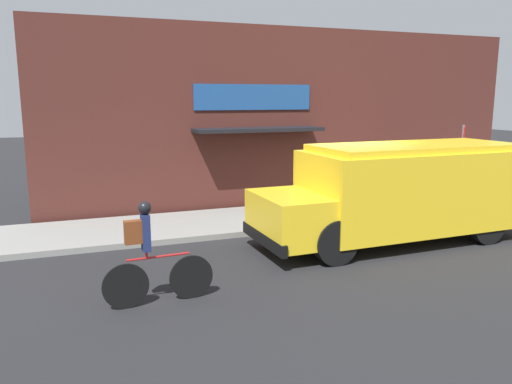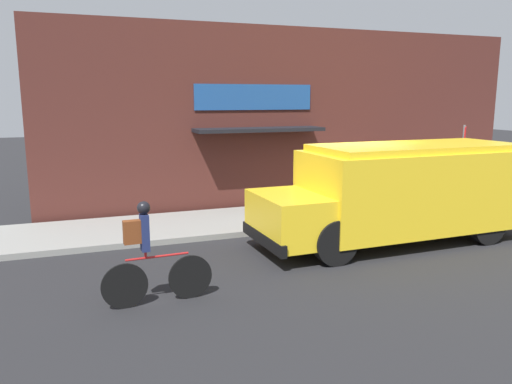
{
  "view_description": "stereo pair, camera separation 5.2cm",
  "coord_description": "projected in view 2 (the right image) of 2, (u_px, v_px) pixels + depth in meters",
  "views": [
    {
      "loc": [
        -6.33,
        -10.68,
        3.21
      ],
      "look_at": [
        -2.43,
        -0.2,
        1.1
      ],
      "focal_mm": 35.0,
      "sensor_mm": 36.0,
      "label": 1
    },
    {
      "loc": [
        -6.28,
        -10.7,
        3.21
      ],
      "look_at": [
        -2.43,
        -0.2,
        1.1
      ],
      "focal_mm": 35.0,
      "sensor_mm": 36.0,
      "label": 2
    }
  ],
  "objects": [
    {
      "name": "ground_plane",
      "position": [
        343.0,
        227.0,
        12.59
      ],
      "size": [
        70.0,
        70.0,
        0.0
      ],
      "primitive_type": "plane",
      "color": "#232326"
    },
    {
      "name": "sidewalk",
      "position": [
        320.0,
        214.0,
        13.78
      ],
      "size": [
        28.0,
        2.6,
        0.13
      ],
      "color": "gray",
      "rests_on": "ground_plane"
    },
    {
      "name": "storefront",
      "position": [
        297.0,
        119.0,
        14.7
      ],
      "size": [
        14.79,
        1.06,
        5.22
      ],
      "color": "#4C231E",
      "rests_on": "ground_plane"
    },
    {
      "name": "school_bus",
      "position": [
        402.0,
        191.0,
        11.16
      ],
      "size": [
        6.32,
        2.61,
        2.2
      ],
      "rotation": [
        0.0,
        0.0,
        0.02
      ],
      "color": "yellow",
      "rests_on": "ground_plane"
    },
    {
      "name": "cyclist",
      "position": [
        150.0,
        257.0,
        7.76
      ],
      "size": [
        1.76,
        0.21,
        1.67
      ],
      "rotation": [
        0.0,
        0.0,
        0.05
      ],
      "color": "black",
      "rests_on": "ground_plane"
    },
    {
      "name": "stop_sign_post",
      "position": [
        463.0,
        152.0,
        14.21
      ],
      "size": [
        0.45,
        0.45,
        2.32
      ],
      "color": "slate",
      "rests_on": "sidewalk"
    }
  ]
}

